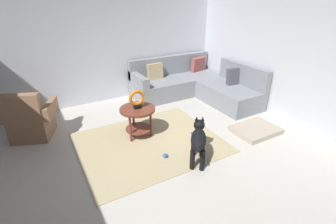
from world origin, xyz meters
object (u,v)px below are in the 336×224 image
Objects in this scene: dog at (198,139)px; dog_toy_rope at (195,133)px; dog_toy_ball at (165,156)px; sectional_couch at (195,85)px; torus_sculpture at (137,99)px; dog_bed_mat at (255,130)px; armchair at (30,121)px; side_table at (138,115)px.

dog is 4.72× the size of dog_toy_rope.
dog_toy_ball is 0.51× the size of dog_toy_rope.
sectional_couch is at bearing 44.97° from dog_toy_ball.
dog_bed_mat is (1.90, -0.92, -0.67)m from torus_sculpture.
dog_toy_ball is at bearing 176.13° from dog_bed_mat.
dog_bed_mat is at bearing -5.52° from armchair.
torus_sculpture is 1.24m from dog.
dog_toy_ball is (-0.38, 0.30, -0.34)m from dog.
torus_sculpture is at bearing 150.66° from dog.
side_table is at bearing 150.66° from dog.
side_table reaches higher than dog_toy_ball.
armchair is 1.84m from side_table.
dog_toy_ball is at bearing -22.80° from armchair.
dog_toy_ball is (0.09, -0.80, -0.38)m from side_table.
armchair is 1.37× the size of dog.
sectional_couch is at bearing 28.02° from side_table.
dog is at bearing -66.60° from side_table.
side_table reaches higher than dog_bed_mat.
dog is at bearing -21.79° from armchair.
armchair is at bearing 174.03° from dog.
dog_toy_ball is (-1.80, 0.12, -0.01)m from dog_bed_mat.
dog_bed_mat is 10.51× the size of dog_toy_ball.
sectional_couch reaches higher than dog_bed_mat.
dog_toy_rope is at bearing 94.64° from dog.
torus_sculpture is (-1.91, -1.02, 0.42)m from sectional_couch.
sectional_couch is at bearing 28.02° from torus_sculpture.
torus_sculpture reaches higher than dog_toy_ball.
side_table is (-1.91, -1.02, 0.12)m from sectional_couch.
dog_toy_rope is (0.90, -0.44, -0.39)m from side_table.
dog_bed_mat is (3.51, -1.79, -0.28)m from armchair.
dog is at bearing -124.10° from sectional_couch.
side_table is 4.01× the size of dog_toy_rope.
armchair is 1.20× the size of dog_bed_mat.
dog_bed_mat is at bearing -3.87° from dog_toy_ball.
torus_sculpture is 2.18× the size of dog_toy_rope.
armchair is (-3.52, -0.15, 0.03)m from sectional_couch.
sectional_couch is at bearing 93.15° from dog.
dog_toy_rope is (-1.01, -1.46, -0.27)m from sectional_couch.
side_table is at bearing -151.98° from sectional_couch.
side_table is 1.84× the size of torus_sculpture.
armchair is 2.87m from dog.
dog_toy_ball is 0.88m from dog_toy_rope.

